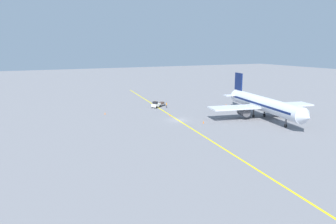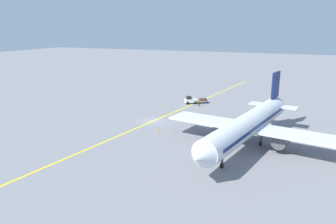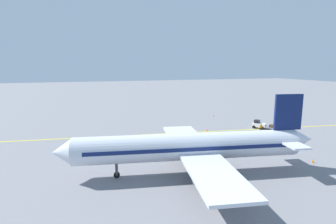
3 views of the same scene
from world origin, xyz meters
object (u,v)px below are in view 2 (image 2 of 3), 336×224
at_px(baggage_cart_trailing, 203,100).
at_px(traffic_cone_near_nose, 165,114).
at_px(airplane_at_gate, 249,124).
at_px(traffic_cone_mid_apron, 159,130).
at_px(ground_crew_worker, 199,102).
at_px(traffic_cone_far_edge, 128,99).
at_px(traffic_cone_by_wingtip, 275,118).
at_px(baggage_tug_white, 190,100).

xyz_separation_m(baggage_cart_trailing, traffic_cone_near_nose, (4.10, 14.62, -0.49)).
distance_m(airplane_at_gate, traffic_cone_mid_apron, 17.06).
bearing_deg(traffic_cone_near_nose, baggage_cart_trailing, -105.68).
bearing_deg(ground_crew_worker, traffic_cone_mid_apron, 88.77).
xyz_separation_m(ground_crew_worker, traffic_cone_mid_apron, (0.47, 22.05, -0.63)).
xyz_separation_m(baggage_cart_trailing, ground_crew_worker, (-0.08, 3.47, 0.15)).
distance_m(ground_crew_worker, traffic_cone_near_nose, 11.93).
height_order(baggage_cart_trailing, traffic_cone_mid_apron, baggage_cart_trailing).
bearing_deg(baggage_cart_trailing, traffic_cone_near_nose, 74.32).
relative_size(airplane_at_gate, traffic_cone_far_edge, 64.41).
xyz_separation_m(airplane_at_gate, traffic_cone_by_wingtip, (-2.20, -18.87, -3.43)).
height_order(baggage_cart_trailing, ground_crew_worker, ground_crew_worker).
bearing_deg(traffic_cone_by_wingtip, baggage_cart_trailing, -24.25).
distance_m(baggage_cart_trailing, traffic_cone_mid_apron, 25.52).
bearing_deg(baggage_tug_white, traffic_cone_by_wingtip, 163.23).
relative_size(airplane_at_gate, traffic_cone_mid_apron, 64.41).
height_order(traffic_cone_near_nose, traffic_cone_far_edge, same).
height_order(baggage_cart_trailing, traffic_cone_far_edge, baggage_cart_trailing).
bearing_deg(traffic_cone_by_wingtip, traffic_cone_mid_apron, 42.44).
bearing_deg(baggage_cart_trailing, airplane_at_gate, 120.86).
bearing_deg(baggage_cart_trailing, baggage_tug_white, 36.12).
xyz_separation_m(ground_crew_worker, traffic_cone_by_wingtip, (-18.35, 4.83, -0.63)).
bearing_deg(traffic_cone_mid_apron, baggage_tug_white, -84.51).
xyz_separation_m(traffic_cone_mid_apron, traffic_cone_far_edge, (18.72, -20.53, 0.00)).
bearing_deg(ground_crew_worker, traffic_cone_by_wingtip, 165.24).
bearing_deg(baggage_tug_white, traffic_cone_far_edge, 10.46).
xyz_separation_m(baggage_cart_trailing, traffic_cone_mid_apron, (0.40, 25.52, -0.49)).
height_order(baggage_tug_white, traffic_cone_mid_apron, baggage_tug_white).
height_order(airplane_at_gate, traffic_cone_near_nose, airplane_at_gate).
distance_m(traffic_cone_mid_apron, traffic_cone_by_wingtip, 25.51).
height_order(ground_crew_worker, traffic_cone_by_wingtip, ground_crew_worker).
bearing_deg(traffic_cone_mid_apron, traffic_cone_by_wingtip, -137.56).
relative_size(traffic_cone_mid_apron, traffic_cone_far_edge, 1.00).
height_order(traffic_cone_mid_apron, traffic_cone_far_edge, same).
height_order(traffic_cone_near_nose, traffic_cone_by_wingtip, same).
distance_m(airplane_at_gate, baggage_tug_white, 31.65).
bearing_deg(traffic_cone_far_edge, airplane_at_gate, 147.88).
relative_size(baggage_cart_trailing, ground_crew_worker, 1.74).
bearing_deg(ground_crew_worker, airplane_at_gate, 124.28).
relative_size(ground_crew_worker, traffic_cone_by_wingtip, 3.05).
xyz_separation_m(airplane_at_gate, baggage_tug_white, (18.90, -25.23, -2.81)).
bearing_deg(traffic_cone_near_nose, baggage_tug_white, -96.48).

